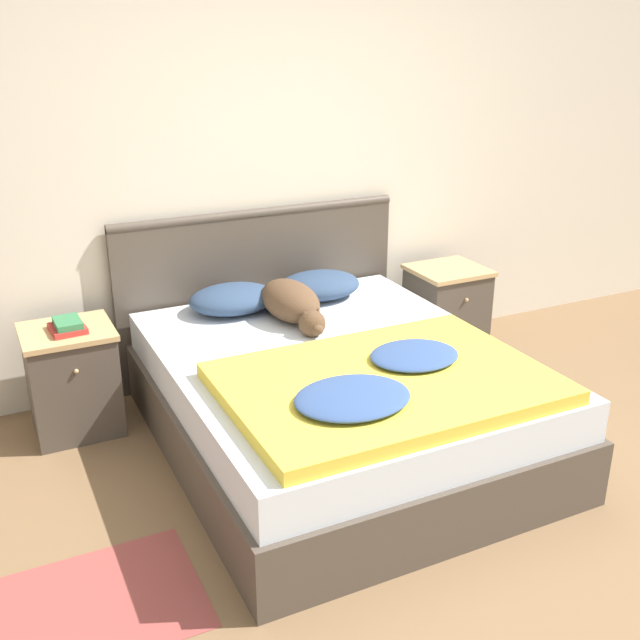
% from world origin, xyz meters
% --- Properties ---
extents(ground_plane, '(16.00, 16.00, 0.00)m').
position_xyz_m(ground_plane, '(0.00, 0.00, 0.00)').
color(ground_plane, brown).
extents(wall_back, '(9.00, 0.06, 2.55)m').
position_xyz_m(wall_back, '(0.00, 2.13, 1.27)').
color(wall_back, beige).
rests_on(wall_back, ground_plane).
extents(bed, '(1.69, 2.03, 0.52)m').
position_xyz_m(bed, '(-0.13, 1.02, 0.26)').
color(bed, '#4C4238').
rests_on(bed, ground_plane).
extents(headboard, '(1.77, 0.06, 1.03)m').
position_xyz_m(headboard, '(-0.13, 2.06, 0.54)').
color(headboard, '#4C4238').
rests_on(headboard, ground_plane).
extents(nightstand_left, '(0.46, 0.44, 0.58)m').
position_xyz_m(nightstand_left, '(-1.32, 1.77, 0.29)').
color(nightstand_left, '#4C4238').
rests_on(nightstand_left, ground_plane).
extents(nightstand_right, '(0.46, 0.44, 0.58)m').
position_xyz_m(nightstand_right, '(1.05, 1.77, 0.29)').
color(nightstand_right, '#4C4238').
rests_on(nightstand_right, ground_plane).
extents(pillow_left, '(0.50, 0.39, 0.15)m').
position_xyz_m(pillow_left, '(-0.40, 1.79, 0.59)').
color(pillow_left, navy).
rests_on(pillow_left, bed).
extents(pillow_right, '(0.50, 0.39, 0.15)m').
position_xyz_m(pillow_right, '(0.14, 1.79, 0.59)').
color(pillow_right, navy).
rests_on(pillow_right, bed).
extents(quilt, '(1.42, 1.01, 0.12)m').
position_xyz_m(quilt, '(-0.14, 0.55, 0.56)').
color(quilt, yellow).
rests_on(quilt, bed).
extents(dog, '(0.28, 0.70, 0.21)m').
position_xyz_m(dog, '(-0.15, 1.53, 0.62)').
color(dog, brown).
rests_on(dog, bed).
extents(book_stack, '(0.18, 0.21, 0.06)m').
position_xyz_m(book_stack, '(-1.31, 1.74, 0.61)').
color(book_stack, '#AD2D28').
rests_on(book_stack, nightstand_left).
extents(rug, '(0.94, 0.63, 0.00)m').
position_xyz_m(rug, '(-1.57, 0.37, 0.00)').
color(rug, '#93423D').
rests_on(rug, ground_plane).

